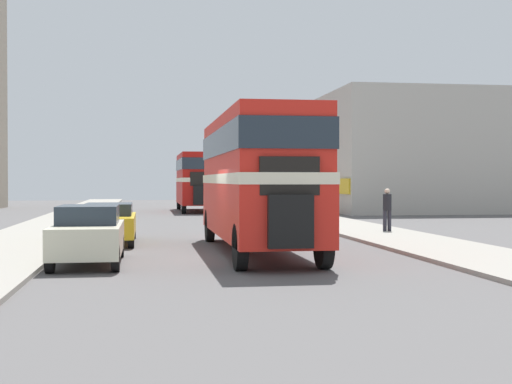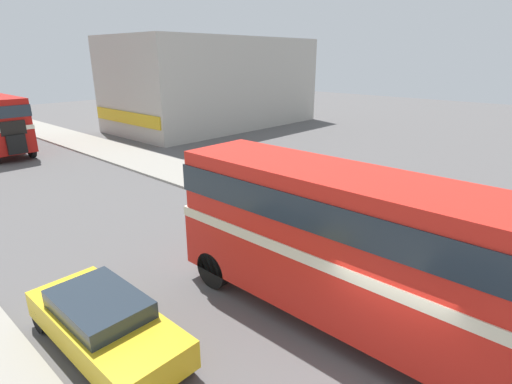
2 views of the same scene
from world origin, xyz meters
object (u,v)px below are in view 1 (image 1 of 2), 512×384
(car_parked_near, at_px, (88,234))
(double_decker_bus, at_px, (256,172))
(car_parked_mid, at_px, (108,222))
(bus_distant, at_px, (197,177))
(pedestrian_walking, at_px, (387,207))

(car_parked_near, bearing_deg, double_decker_bus, 25.53)
(car_parked_near, relative_size, car_parked_mid, 0.90)
(car_parked_near, bearing_deg, bus_distant, 80.80)
(car_parked_near, height_order, car_parked_mid, car_parked_near)
(double_decker_bus, height_order, bus_distant, double_decker_bus)
(double_decker_bus, xyz_separation_m, pedestrian_walking, (6.46, 6.61, -1.35))
(car_parked_near, distance_m, car_parked_mid, 6.24)
(double_decker_bus, relative_size, car_parked_near, 2.49)
(bus_distant, bearing_deg, pedestrian_walking, -74.64)
(pedestrian_walking, bearing_deg, car_parked_mid, -166.43)
(bus_distant, relative_size, car_parked_mid, 2.00)
(double_decker_bus, distance_m, bus_distant, 29.10)
(bus_distant, xyz_separation_m, pedestrian_walking, (6.18, -22.49, -1.33))
(bus_distant, bearing_deg, double_decker_bus, -90.56)
(double_decker_bus, xyz_separation_m, car_parked_near, (-4.80, -2.29, -1.66))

